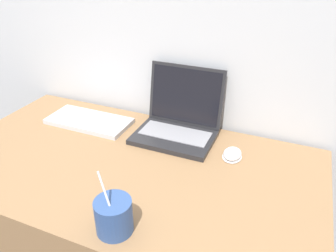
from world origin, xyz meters
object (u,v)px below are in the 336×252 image
Objects in this scene: laptop at (179,120)px; drink_cup at (114,215)px; computer_mouse at (232,154)px; external_keyboard at (89,121)px.

laptop is 0.56m from drink_cup.
laptop is 1.65× the size of drink_cup.
external_keyboard is (-0.64, 0.02, -0.00)m from computer_mouse.
laptop is 0.27m from computer_mouse.
external_keyboard is at bearing 178.66° from computer_mouse.
laptop reaches higher than drink_cup.
external_keyboard is (-0.42, 0.49, -0.04)m from drink_cup.
drink_cup is 0.65m from external_keyboard.
external_keyboard is (-0.40, -0.07, -0.05)m from laptop.
external_keyboard is at bearing -170.16° from laptop.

